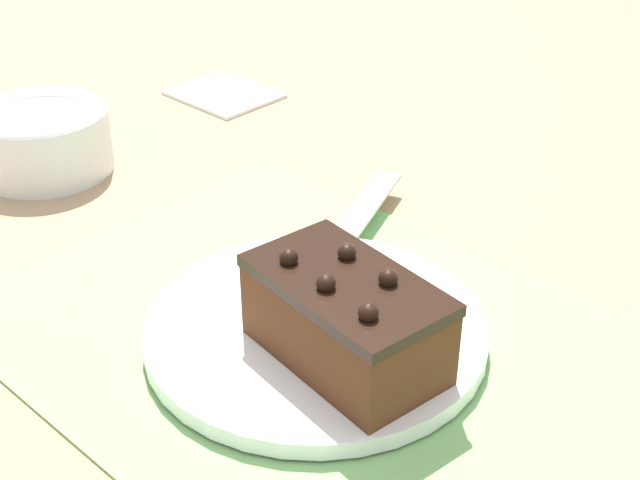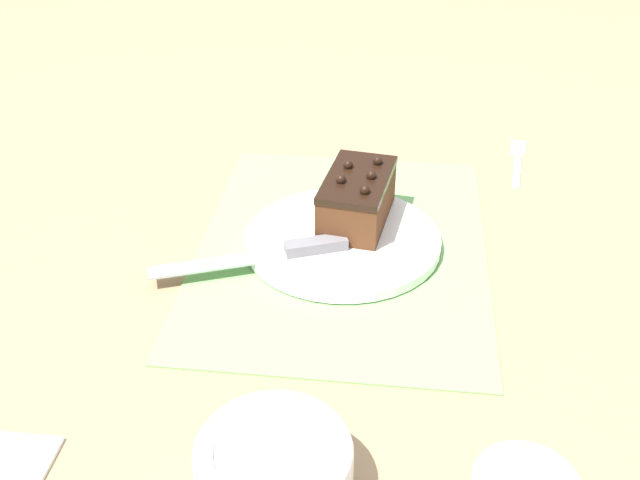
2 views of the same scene
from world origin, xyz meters
name	(u,v)px [view 2 (image 2 of 2)]	position (x,y,z in m)	size (l,w,h in m)	color
ground_plane	(342,247)	(0.00, 0.00, 0.00)	(3.00, 3.00, 0.00)	#9E7F5B
placemat_woven	(342,246)	(0.00, 0.00, 0.00)	(0.46, 0.34, 0.00)	#7AB266
cake_plate	(342,238)	(0.00, 0.00, 0.01)	(0.23, 0.23, 0.01)	white
chocolate_cake	(357,198)	(-0.04, 0.01, 0.05)	(0.14, 0.09, 0.07)	#512D19
serving_knife	(284,251)	(0.05, -0.06, 0.02)	(0.10, 0.22, 0.01)	slate
small_bowl	(274,469)	(0.36, -0.02, 0.03)	(0.12, 0.12, 0.06)	white
dessert_fork	(518,158)	(-0.26, 0.23, 0.00)	(0.15, 0.04, 0.01)	#B7BABF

